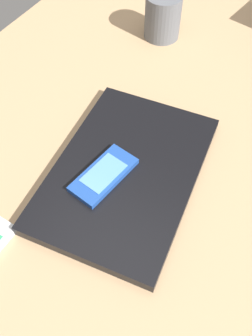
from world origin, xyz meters
TOP-DOWN VIEW (x-y plane):
  - desk_surface at (0.00, 0.00)cm, footprint 120.00×80.00cm
  - laptop_closed at (6.44, 3.22)cm, footprint 33.78×24.64cm
  - cell_phone_on_laptop at (9.45, 1.03)cm, footprint 11.59×6.80cm
  - pen_cup at (-29.80, -8.56)cm, footprint 7.50×7.50cm

SIDE VIEW (x-z plane):
  - desk_surface at x=0.00cm, z-range 0.00..3.00cm
  - laptop_closed at x=6.44cm, z-range 3.00..4.83cm
  - cell_phone_on_laptop at x=9.45cm, z-range 4.79..5.88cm
  - pen_cup at x=-29.80cm, z-range 3.00..12.09cm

